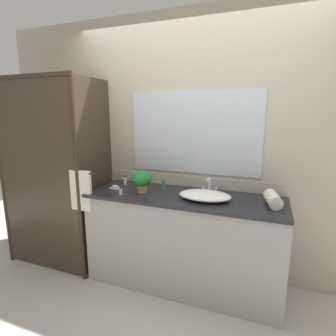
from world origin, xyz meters
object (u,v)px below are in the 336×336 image
object	(u,v)px
sink_basin	(205,195)
amenity_bottle_lotion	(163,185)
amenity_bottle_shampoo	(125,180)
faucet	(209,188)
potted_plant	(142,179)
soap_dish	(115,187)
rolled_towel_near_edge	(273,199)
amenity_bottle_conditioner	(121,191)

from	to	relation	value
sink_basin	amenity_bottle_lotion	world-z (taller)	amenity_bottle_lotion
amenity_bottle_shampoo	amenity_bottle_lotion	distance (m)	0.45
sink_basin	faucet	distance (m)	0.18
faucet	potted_plant	xyz separation A→B (m)	(-0.61, -0.19, 0.07)
soap_dish	faucet	bearing A→B (deg)	10.57
sink_basin	potted_plant	bearing A→B (deg)	-179.49
soap_dish	rolled_towel_near_edge	world-z (taller)	rolled_towel_near_edge
potted_plant	soap_dish	distance (m)	0.33
sink_basin	faucet	bearing A→B (deg)	90.00
potted_plant	rolled_towel_near_edge	size ratio (longest dim) A/B	0.87
amenity_bottle_lotion	faucet	bearing A→B (deg)	4.44
faucet	amenity_bottle_lotion	xyz separation A→B (m)	(-0.45, -0.03, -0.00)
soap_dish	rolled_towel_near_edge	xyz separation A→B (m)	(1.47, 0.03, 0.04)
potted_plant	amenity_bottle_shampoo	xyz separation A→B (m)	(-0.29, 0.19, -0.08)
potted_plant	amenity_bottle_conditioner	size ratio (longest dim) A/B	3.01
amenity_bottle_shampoo	amenity_bottle_conditioner	world-z (taller)	amenity_bottle_shampoo
sink_basin	amenity_bottle_conditioner	bearing A→B (deg)	-169.03
faucet	soap_dish	distance (m)	0.94
faucet	amenity_bottle_conditioner	xyz separation A→B (m)	(-0.76, -0.33, -0.02)
faucet	amenity_bottle_conditioner	size ratio (longest dim) A/B	2.41
faucet	sink_basin	bearing A→B (deg)	-90.00
amenity_bottle_shampoo	potted_plant	bearing A→B (deg)	-32.70
amenity_bottle_shampoo	rolled_towel_near_edge	world-z (taller)	rolled_towel_near_edge
soap_dish	amenity_bottle_lotion	distance (m)	0.49
sink_basin	amenity_bottle_lotion	size ratio (longest dim) A/B	4.61
potted_plant	amenity_bottle_shampoo	bearing A→B (deg)	147.30
amenity_bottle_shampoo	soap_dish	bearing A→B (deg)	-96.13
sink_basin	amenity_bottle_lotion	distance (m)	0.47
faucet	amenity_bottle_shampoo	world-z (taller)	faucet
potted_plant	amenity_bottle_conditioner	bearing A→B (deg)	-136.54
soap_dish	amenity_bottle_shampoo	bearing A→B (deg)	83.87
faucet	amenity_bottle_lotion	world-z (taller)	faucet
amenity_bottle_lotion	potted_plant	bearing A→B (deg)	-135.83
amenity_bottle_conditioner	amenity_bottle_lotion	world-z (taller)	amenity_bottle_lotion
potted_plant	sink_basin	bearing A→B (deg)	0.51
soap_dish	amenity_bottle_lotion	xyz separation A→B (m)	(0.47, 0.14, 0.03)
potted_plant	soap_dish	bearing A→B (deg)	176.65
sink_basin	amenity_bottle_conditioner	distance (m)	0.77
potted_plant	amenity_bottle_lotion	world-z (taller)	potted_plant
faucet	amenity_bottle_shampoo	bearing A→B (deg)	-179.84
faucet	rolled_towel_near_edge	world-z (taller)	faucet
amenity_bottle_conditioner	amenity_bottle_shampoo	bearing A→B (deg)	113.35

